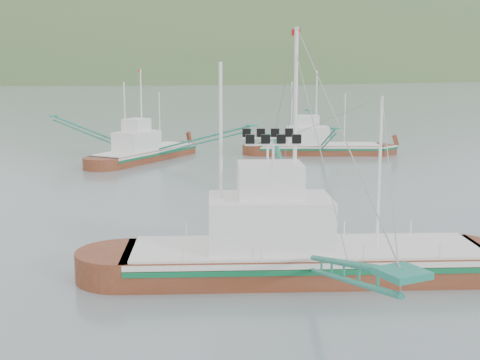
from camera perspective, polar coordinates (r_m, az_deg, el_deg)
name	(u,v)px	position (r m, az deg, el deg)	size (l,w,h in m)	color
ground	(293,259)	(34.84, 4.52, -6.71)	(1200.00, 1200.00, 0.00)	slate
main_boat	(303,224)	(31.41, 5.39, -3.72)	(17.34, 29.21, 12.46)	#612914
bg_boat_far	(144,140)	(70.25, -8.17, 3.44)	(18.28, 22.47, 10.15)	#612914
bg_boat_right	(319,136)	(74.59, 6.76, 3.76)	(14.91, 23.02, 9.94)	#612914
headland_right	(267,77)	(525.90, 2.32, 8.81)	(684.00, 432.00, 306.00)	#3B572D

